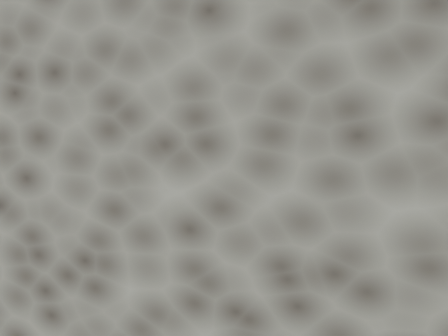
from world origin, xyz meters
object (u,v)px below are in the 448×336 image
object	(u,v)px
lamppost	(125,149)
pedestrian_right	(232,237)
car_far	(236,159)
church	(329,109)
car_distant	(267,153)
pedestrian_right_b	(245,200)
car_mid	(189,176)

from	to	relation	value
lamppost	pedestrian_right	bearing A→B (deg)	-39.25
car_far	pedestrian_right	world-z (taller)	pedestrian_right
church	pedestrian_right	bearing A→B (deg)	114.39
car_distant	pedestrian_right_b	xyz separation A→B (m)	(5.22, -30.03, 0.33)
church	car_distant	xyz separation A→B (m)	(-10.88, 46.68, -5.30)
lamppost	pedestrian_right	size ratio (longest dim) A/B	3.47
pedestrian_right_b	church	bearing A→B (deg)	108.62
church	lamppost	world-z (taller)	church
lamppost	pedestrian_right	world-z (taller)	lamppost
church	pedestrian_right	world-z (taller)	church
pedestrian_right	pedestrian_right_b	xyz separation A→B (m)	(-1.40, 7.25, -0.08)
car_mid	car_distant	size ratio (longest dim) A/B	1.02
car_far	pedestrian_right	size ratio (longest dim) A/B	2.52
lamppost	car_distant	distance (m)	30.23
car_mid	lamppost	bearing A→B (deg)	-83.89
car_distant	pedestrian_right	size ratio (longest dim) A/B	2.38
car_mid	car_distant	bearing A→B (deg)	95.82
church	car_distant	distance (m)	48.22
church	car_mid	bearing A→B (deg)	116.57
lamppost	car_distant	size ratio (longest dim) A/B	1.46
lamppost	pedestrian_right_b	world-z (taller)	lamppost
lamppost	car_mid	distance (m)	8.93
church	car_distant	bearing A→B (deg)	103.13
lamppost	car_mid	bearing A→B (deg)	85.85
church	car_mid	distance (m)	28.55
church	car_mid	world-z (taller)	church
car_distant	church	bearing A→B (deg)	-71.43
lamppost	car_distant	world-z (taller)	lamppost
church	car_far	xyz separation A→B (m)	(-12.56, 38.64, -5.25)
car_far	car_distant	size ratio (longest dim) A/B	1.06
car_mid	pedestrian_right	xyz separation A→B (m)	(8.30, -15.72, 0.29)
church	pedestrian_right_b	size ratio (longest dim) A/B	9.74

